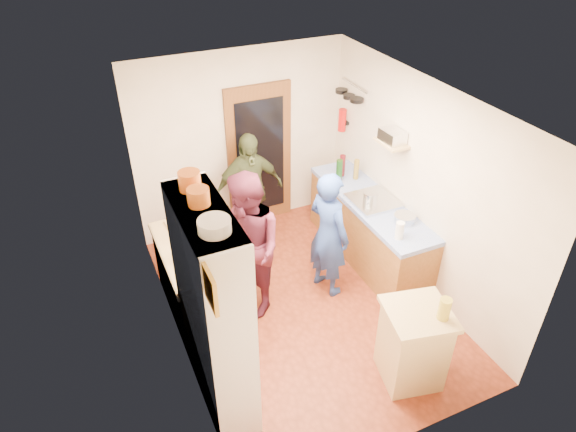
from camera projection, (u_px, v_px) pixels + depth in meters
floor at (303, 304)px, 6.29m from camera, size 3.00×4.00×0.02m
ceiling at (307, 100)px, 4.83m from camera, size 3.00×4.00×0.02m
wall_back at (241, 142)px, 7.08m from camera, size 3.00×0.02×2.60m
wall_front at (417, 345)px, 4.04m from camera, size 3.00×0.02×2.60m
wall_left at (167, 251)px, 5.04m from camera, size 0.02×4.00×2.60m
wall_right at (419, 187)px, 6.08m from camera, size 0.02×4.00×2.60m
door_frame at (260, 156)px, 7.28m from camera, size 0.95×0.06×2.10m
door_glass at (261, 157)px, 7.25m from camera, size 0.70×0.02×1.70m
hutch_body at (214, 312)px, 4.62m from camera, size 0.40×1.20×2.20m
hutch_top_shelf at (203, 212)px, 4.02m from camera, size 0.40×1.14×0.04m
plate_stack at (214, 226)px, 3.73m from camera, size 0.25×0.25×0.10m
orange_pot_a at (198, 197)px, 4.03m from camera, size 0.18×0.18×0.14m
orange_pot_b at (190, 181)px, 4.22m from camera, size 0.19×0.19×0.17m
left_counter_base at (194, 282)px, 5.97m from camera, size 0.60×1.40×0.85m
left_counter_top at (190, 252)px, 5.72m from camera, size 0.64×1.44×0.05m
toaster at (205, 265)px, 5.35m from camera, size 0.24×0.16×0.18m
kettle at (189, 253)px, 5.51m from camera, size 0.17×0.17×0.19m
orange_bowl at (191, 235)px, 5.87m from camera, size 0.22×0.22×0.09m
chopping_board at (179, 223)px, 6.13m from camera, size 0.32×0.25×0.02m
right_counter_base at (368, 231)px, 6.84m from camera, size 0.60×2.20×0.84m
right_counter_top at (371, 203)px, 6.59m from camera, size 0.62×2.22×0.06m
hob at (373, 201)px, 6.53m from camera, size 0.55×0.58×0.04m
pot_on_hob at (370, 196)px, 6.47m from camera, size 0.18×0.18×0.12m
bottle_a at (339, 171)px, 6.88m from camera, size 0.09×0.09×0.33m
bottle_b at (342, 165)px, 7.04m from camera, size 0.08×0.08×0.31m
bottle_c at (356, 169)px, 6.97m from camera, size 0.09×0.09×0.29m
paper_towel at (400, 230)px, 5.84m from camera, size 0.12×0.12×0.21m
mixing_bowl at (404, 218)px, 6.14m from camera, size 0.32×0.32×0.10m
island_base at (412, 346)px, 5.16m from camera, size 0.66×0.66×0.86m
island_top at (419, 314)px, 4.90m from camera, size 0.74×0.74×0.05m
cutting_board at (412, 310)px, 4.93m from camera, size 0.40×0.35×0.02m
oil_jar at (444, 309)px, 4.76m from camera, size 0.14×0.14×0.23m
pan_rail at (354, 86)px, 6.80m from camera, size 0.02×0.65×0.02m
pan_hang_a at (357, 100)px, 6.72m from camera, size 0.18×0.18×0.05m
pan_hang_b at (349, 96)px, 6.88m from camera, size 0.16×0.16×0.05m
pan_hang_c at (342, 91)px, 7.03m from camera, size 0.17×0.17×0.05m
wall_shelf at (392, 143)px, 6.15m from camera, size 0.26×0.42×0.03m
radio at (392, 136)px, 6.10m from camera, size 0.23×0.31×0.15m
ext_bracket at (346, 123)px, 7.27m from camera, size 0.06×0.10×0.04m
fire_extinguisher at (342, 120)px, 7.22m from camera, size 0.11×0.11×0.32m
picture_frame at (210, 290)px, 3.46m from camera, size 0.03×0.25×0.30m
person_hob at (332, 234)px, 6.10m from camera, size 0.55×0.69×1.64m
person_left at (249, 244)px, 5.80m from camera, size 0.79×0.96×1.80m
person_back at (250, 190)px, 6.92m from camera, size 0.98×0.42×1.66m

